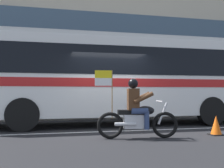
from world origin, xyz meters
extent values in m
plane|color=black|center=(0.00, 0.00, 0.00)|extent=(60.00, 60.00, 0.00)
cube|color=#A39E93|center=(0.00, 5.10, 0.07)|extent=(28.00, 3.80, 0.15)
cube|color=silver|center=(0.00, -0.60, 0.00)|extent=(26.60, 0.14, 0.01)
cube|color=#384C60|center=(0.00, 6.96, 5.19)|extent=(25.76, 0.10, 1.40)
cube|color=white|center=(0.70, 1.20, 1.73)|extent=(11.20, 2.61, 2.70)
cube|color=black|center=(0.70, 1.20, 2.28)|extent=(10.31, 2.65, 0.96)
cube|color=red|center=(0.70, 1.20, 1.53)|extent=(10.98, 2.64, 0.28)
cube|color=silver|center=(0.70, 1.20, 3.14)|extent=(10.98, 2.48, 0.16)
cylinder|color=black|center=(-2.77, 0.02, 0.52)|extent=(1.04, 0.30, 1.04)
cylinder|color=black|center=(3.77, 0.02, 0.52)|extent=(1.04, 0.30, 1.04)
torus|color=black|center=(0.96, -2.18, 0.34)|extent=(0.70, 0.20, 0.69)
torus|color=black|center=(-0.47, -1.95, 0.34)|extent=(0.70, 0.20, 0.69)
cube|color=silver|center=(0.19, -2.06, 0.44)|extent=(0.68, 0.38, 0.36)
ellipsoid|color=black|center=(0.44, -2.10, 0.72)|extent=(0.52, 0.35, 0.24)
cube|color=black|center=(0.00, -2.03, 0.69)|extent=(0.59, 0.34, 0.12)
cylinder|color=silver|center=(0.90, -2.17, 0.65)|extent=(0.28, 0.10, 0.58)
cylinder|color=silver|center=(0.82, -2.16, 0.96)|extent=(0.14, 0.64, 0.04)
cylinder|color=silver|center=(-0.13, -2.17, 0.39)|extent=(0.56, 0.17, 0.09)
cube|color=#4C2D19|center=(0.12, -2.05, 1.02)|extent=(0.33, 0.40, 0.56)
sphere|color=black|center=(0.12, -2.05, 1.44)|extent=(0.26, 0.26, 0.26)
cylinder|color=navy|center=(0.29, -1.89, 0.72)|extent=(0.44, 0.21, 0.15)
cylinder|color=navy|center=(0.47, -1.92, 0.48)|extent=(0.13, 0.13, 0.46)
cylinder|color=navy|center=(0.23, -2.25, 0.72)|extent=(0.44, 0.21, 0.15)
cylinder|color=navy|center=(0.41, -2.28, 0.48)|extent=(0.13, 0.13, 0.46)
cylinder|color=#4C2D19|center=(0.39, -1.89, 1.06)|extent=(0.53, 0.19, 0.32)
cylinder|color=#4C2D19|center=(0.33, -2.28, 1.06)|extent=(0.53, 0.19, 0.32)
cylinder|color=olive|center=(-0.42, -1.96, 1.15)|extent=(0.02, 0.02, 1.25)
cube|color=yellow|center=(-0.65, -1.93, 1.68)|extent=(0.44, 0.09, 0.20)
cube|color=white|center=(-0.65, -1.93, 1.47)|extent=(0.44, 0.09, 0.20)
cylinder|color=#4C8C3F|center=(2.94, 3.98, 0.44)|extent=(0.22, 0.22, 0.58)
sphere|color=#4C8C3F|center=(2.94, 3.98, 0.80)|extent=(0.20, 0.20, 0.20)
cylinder|color=#4C8C3F|center=(2.94, 3.84, 0.47)|extent=(0.09, 0.10, 0.09)
cone|color=#EA590F|center=(2.57, -2.06, 0.28)|extent=(0.32, 0.32, 0.55)
cube|color=black|center=(2.57, -2.06, 0.01)|extent=(0.36, 0.36, 0.03)
camera|label=1|loc=(-2.21, -9.13, 1.20)|focal=45.55mm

